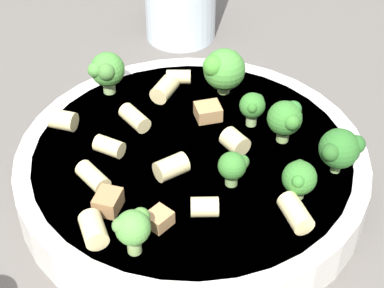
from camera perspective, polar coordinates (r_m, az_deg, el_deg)
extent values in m
plane|color=#5B5651|center=(0.55, 0.00, -3.76)|extent=(2.00, 2.00, 0.00)
cylinder|color=silver|center=(0.54, 0.00, -2.33)|extent=(0.29, 0.29, 0.04)
cylinder|color=beige|center=(0.53, 0.00, -1.08)|extent=(0.26, 0.26, 0.01)
torus|color=silver|center=(0.53, 0.00, -0.99)|extent=(0.29, 0.29, 0.00)
cylinder|color=#93B766|center=(0.59, 2.84, 5.15)|extent=(0.01, 0.01, 0.01)
sphere|color=#478E38|center=(0.58, 2.90, 6.64)|extent=(0.04, 0.04, 0.04)
sphere|color=#478E30|center=(0.59, 2.44, 7.75)|extent=(0.01, 0.01, 0.01)
sphere|color=#459331|center=(0.57, 1.92, 6.96)|extent=(0.02, 0.02, 0.02)
sphere|color=#45883A|center=(0.59, 3.33, 7.34)|extent=(0.02, 0.02, 0.02)
cylinder|color=#93B766|center=(0.49, 9.30, -4.24)|extent=(0.01, 0.01, 0.01)
sphere|color=#387A2D|center=(0.48, 9.46, -3.08)|extent=(0.03, 0.03, 0.03)
sphere|color=#356A2B|center=(0.49, 9.55, -1.90)|extent=(0.01, 0.01, 0.01)
sphere|color=#387F2E|center=(0.47, 9.40, -3.29)|extent=(0.01, 0.01, 0.01)
cylinder|color=#9EC175|center=(0.56, 5.30, 2.30)|extent=(0.01, 0.01, 0.01)
sphere|color=#387A2D|center=(0.55, 5.39, 3.43)|extent=(0.02, 0.02, 0.02)
sphere|color=#327027|center=(0.54, 5.37, 3.22)|extent=(0.01, 0.01, 0.01)
sphere|color=#356B2E|center=(0.55, 5.81, 3.87)|extent=(0.01, 0.01, 0.01)
cylinder|color=#84AD60|center=(0.50, 3.53, -3.05)|extent=(0.01, 0.01, 0.01)
sphere|color=#387A2D|center=(0.49, 3.59, -1.94)|extent=(0.02, 0.02, 0.02)
sphere|color=#39782F|center=(0.49, 4.51, -1.57)|extent=(0.01, 0.01, 0.01)
sphere|color=#376929|center=(0.49, 4.47, -1.67)|extent=(0.01, 0.01, 0.01)
cylinder|color=#84AD60|center=(0.52, 12.69, -1.80)|extent=(0.01, 0.01, 0.01)
sphere|color=#2D6B28|center=(0.51, 12.95, -0.39)|extent=(0.03, 0.03, 0.03)
sphere|color=#2A5E23|center=(0.50, 12.24, -0.71)|extent=(0.01, 0.01, 0.01)
sphere|color=#286025|center=(0.51, 14.37, -0.04)|extent=(0.02, 0.02, 0.02)
cylinder|color=#9EC175|center=(0.60, -7.38, 5.20)|extent=(0.01, 0.01, 0.01)
sphere|color=#478E38|center=(0.59, -7.52, 6.61)|extent=(0.03, 0.03, 0.03)
sphere|color=#467C36|center=(0.58, -7.63, 6.41)|extent=(0.02, 0.02, 0.02)
sphere|color=#4A8C3A|center=(0.58, -8.61, 6.54)|extent=(0.01, 0.01, 0.01)
cylinder|color=#93B766|center=(0.54, 8.08, 0.92)|extent=(0.01, 0.01, 0.01)
sphere|color=#387A2D|center=(0.53, 8.24, 2.29)|extent=(0.03, 0.03, 0.03)
sphere|color=#38772C|center=(0.52, 8.84, 1.95)|extent=(0.01, 0.01, 0.01)
sphere|color=#31752F|center=(0.53, 9.00, 3.09)|extent=(0.01, 0.01, 0.01)
cylinder|color=#93B766|center=(0.45, -5.16, -8.80)|extent=(0.01, 0.01, 0.02)
sphere|color=#569942|center=(0.44, -5.28, -7.42)|extent=(0.02, 0.02, 0.02)
sphere|color=#56923E|center=(0.44, -4.59, -6.47)|extent=(0.01, 0.01, 0.01)
sphere|color=#588941|center=(0.43, -6.44, -7.23)|extent=(0.01, 0.01, 0.01)
sphere|color=#509E3D|center=(0.44, -6.24, -7.02)|extent=(0.01, 0.01, 0.01)
cylinder|color=beige|center=(0.60, -1.20, 5.99)|extent=(0.02, 0.03, 0.01)
cylinder|color=beige|center=(0.56, -11.38, 2.10)|extent=(0.02, 0.02, 0.02)
cylinder|color=beige|center=(0.50, -8.80, -2.93)|extent=(0.02, 0.03, 0.01)
cylinder|color=beige|center=(0.50, -1.71, -2.13)|extent=(0.03, 0.03, 0.02)
cylinder|color=beige|center=(0.55, -5.12, 2.31)|extent=(0.02, 0.03, 0.01)
cylinder|color=beige|center=(0.46, -8.75, -7.52)|extent=(0.03, 0.03, 0.02)
cylinder|color=beige|center=(0.53, 3.84, 0.20)|extent=(0.02, 0.03, 0.02)
cylinder|color=beige|center=(0.59, -2.46, 4.90)|extent=(0.03, 0.02, 0.02)
cylinder|color=beige|center=(0.47, 1.13, -5.61)|extent=(0.02, 0.03, 0.01)
cylinder|color=beige|center=(0.53, -7.38, -0.22)|extent=(0.02, 0.02, 0.01)
cylinder|color=beige|center=(0.47, 9.19, -6.07)|extent=(0.03, 0.03, 0.02)
cube|color=#A87A4C|center=(0.48, -7.47, -5.11)|extent=(0.03, 0.02, 0.01)
cube|color=tan|center=(0.56, 1.43, 2.89)|extent=(0.03, 0.03, 0.01)
cube|color=tan|center=(0.47, -2.94, -6.67)|extent=(0.02, 0.02, 0.01)
cylinder|color=silver|center=(0.74, -1.04, 11.98)|extent=(0.07, 0.07, 0.07)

